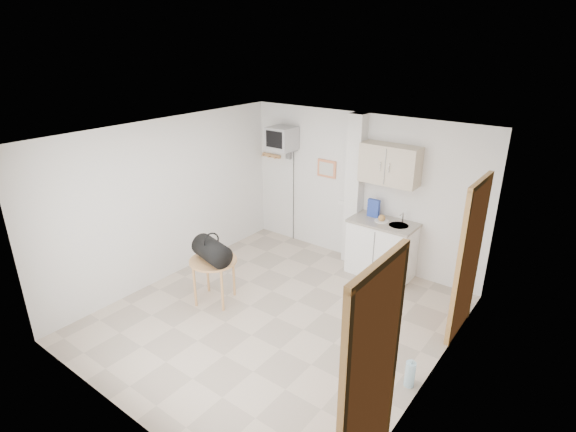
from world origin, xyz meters
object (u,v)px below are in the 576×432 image
Objects in this scene: duffel_bag at (212,251)px; water_bottle at (410,374)px; crt_television at (282,139)px; round_table at (213,265)px.

duffel_bag reaches higher than water_bottle.
crt_television is 4.42m from water_bottle.
duffel_bag is (0.03, -0.04, 0.24)m from round_table.
round_table is 0.25m from duffel_bag.
water_bottle is at bearing 16.02° from duffel_bag.
water_bottle is at bearing 1.32° from round_table.
round_table is at bearing -77.68° from crt_television.
round_table is 1.04× the size of duffel_bag.
crt_television is at bearing 116.76° from duffel_bag.
crt_television is at bearing 147.98° from water_bottle.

